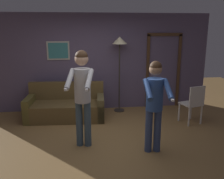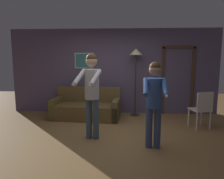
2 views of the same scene
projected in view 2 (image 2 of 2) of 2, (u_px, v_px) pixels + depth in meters
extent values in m
plane|color=olive|center=(107.00, 138.00, 4.76)|extent=(12.00, 12.00, 0.00)
cube|color=#594D68|center=(113.00, 72.00, 6.77)|extent=(6.40, 0.06, 2.60)
cube|color=#B7B2A8|center=(84.00, 61.00, 6.74)|extent=(0.59, 0.02, 0.49)
cube|color=teal|center=(84.00, 61.00, 6.72)|extent=(0.51, 0.01, 0.41)
cube|color=#4C331E|center=(163.00, 81.00, 6.67)|extent=(0.08, 0.04, 2.04)
cube|color=#4C331E|center=(193.00, 81.00, 6.61)|extent=(0.08, 0.04, 2.04)
cube|color=#4C331E|center=(179.00, 47.00, 6.48)|extent=(0.98, 0.04, 0.08)
cube|color=brown|center=(86.00, 111.00, 6.25)|extent=(1.95, 0.98, 0.42)
cube|color=brown|center=(89.00, 94.00, 6.53)|extent=(1.91, 0.27, 0.45)
cube|color=brown|center=(57.00, 108.00, 6.35)|extent=(0.22, 0.86, 0.58)
cube|color=brown|center=(116.00, 110.00, 6.12)|extent=(0.22, 0.86, 0.58)
cylinder|color=#332D28|center=(135.00, 115.00, 6.62)|extent=(0.28, 0.28, 0.02)
cylinder|color=#332D28|center=(135.00, 85.00, 6.48)|extent=(0.04, 0.04, 1.79)
cone|color=#F9EAB7|center=(136.00, 52.00, 6.33)|extent=(0.39, 0.39, 0.18)
cylinder|color=#3D5266|center=(89.00, 119.00, 4.71)|extent=(0.13, 0.13, 0.88)
cylinder|color=#3D5266|center=(96.00, 119.00, 4.67)|extent=(0.13, 0.13, 0.88)
cylinder|color=#B2B2B7|center=(92.00, 84.00, 4.58)|extent=(0.30, 0.30, 0.63)
sphere|color=tan|center=(92.00, 61.00, 4.50)|extent=(0.24, 0.24, 0.24)
sphere|color=#382314|center=(92.00, 59.00, 4.50)|extent=(0.23, 0.23, 0.23)
cylinder|color=#B2B2B7|center=(79.00, 77.00, 4.35)|extent=(0.19, 0.55, 0.31)
cube|color=white|center=(74.00, 84.00, 4.13)|extent=(0.07, 0.15, 0.04)
cylinder|color=#B2B2B7|center=(96.00, 77.00, 4.27)|extent=(0.19, 0.55, 0.31)
cube|color=white|center=(91.00, 85.00, 4.05)|extent=(0.07, 0.15, 0.04)
cylinder|color=#364672|center=(149.00, 128.00, 4.25)|extent=(0.13, 0.13, 0.80)
cylinder|color=#364672|center=(157.00, 128.00, 4.23)|extent=(0.13, 0.13, 0.80)
cylinder|color=#2D4C8C|center=(154.00, 93.00, 4.13)|extent=(0.30, 0.30, 0.57)
sphere|color=#9E7556|center=(155.00, 69.00, 4.06)|extent=(0.22, 0.22, 0.22)
sphere|color=#382314|center=(155.00, 67.00, 4.06)|extent=(0.21, 0.21, 0.21)
cylinder|color=#2D4C8C|center=(146.00, 87.00, 3.91)|extent=(0.12, 0.50, 0.30)
cylinder|color=#2D4C8C|center=(165.00, 87.00, 3.86)|extent=(0.12, 0.50, 0.30)
cube|color=white|center=(166.00, 95.00, 3.66)|extent=(0.05, 0.15, 0.04)
cylinder|color=silver|center=(201.00, 117.00, 5.65)|extent=(0.04, 0.04, 0.45)
cylinder|color=silver|center=(189.00, 117.00, 5.57)|extent=(0.04, 0.04, 0.45)
cylinder|color=silver|center=(210.00, 121.00, 5.30)|extent=(0.04, 0.04, 0.45)
cylinder|color=silver|center=(197.00, 122.00, 5.22)|extent=(0.04, 0.04, 0.45)
cube|color=silver|center=(200.00, 110.00, 5.40)|extent=(0.52, 0.52, 0.03)
cube|color=silver|center=(205.00, 102.00, 5.18)|extent=(0.41, 0.15, 0.45)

